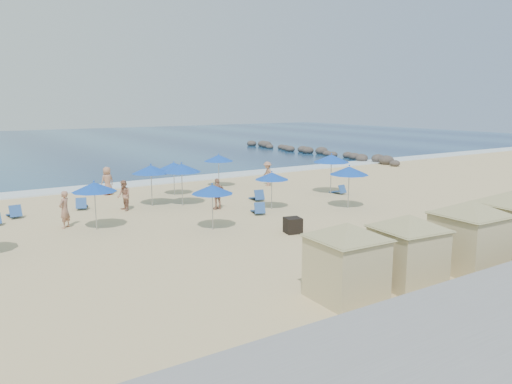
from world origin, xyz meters
TOP-DOWN VIEW (x-y plane):
  - ground at (0.00, 0.00)m, footprint 160.00×160.00m
  - ocean at (0.00, 55.00)m, footprint 160.00×80.00m
  - surf_line at (0.00, 15.50)m, footprint 160.00×2.50m
  - rock_jetty at (24.01, 24.90)m, footprint 2.56×26.66m
  - trash_bin at (0.34, -2.08)m, footprint 0.88×0.88m
  - cabana_0 at (-3.13, -9.30)m, footprint 4.30×4.30m
  - cabana_1 at (-0.57, -9.53)m, footprint 4.25×4.25m
  - cabana_2 at (2.43, -9.79)m, footprint 4.59×4.59m
  - cabana_3 at (5.29, -9.66)m, footprint 4.69×4.69m
  - umbrella_2 at (-7.19, 3.63)m, footprint 2.12×2.12m
  - umbrella_3 at (-2.86, 7.36)m, footprint 2.22×2.22m
  - umbrella_4 at (-1.29, 6.54)m, footprint 2.28×2.28m
  - umbrella_5 at (-2.52, 0.50)m, footprint 2.01×2.01m
  - umbrella_6 at (-0.33, 9.82)m, footprint 1.98×1.98m
  - umbrella_7 at (2.55, 2.78)m, footprint 1.94×1.94m
  - umbrella_8 at (3.67, 10.97)m, footprint 2.13×2.13m
  - umbrella_9 at (8.62, 4.54)m, footprint 2.41×2.41m
  - umbrella_10 at (6.35, 0.50)m, footprint 2.23×2.23m
  - beach_chair_1 at (-10.13, 8.57)m, footprint 0.67×1.37m
  - beach_chair_2 at (-6.57, 8.77)m, footprint 0.96×1.43m
  - beach_chair_3 at (1.20, 2.13)m, footprint 1.00×1.42m
  - beach_chair_4 at (3.23, 5.30)m, footprint 0.88×1.44m
  - beach_chair_5 at (9.07, 4.21)m, footprint 0.56×1.19m
  - beachgoer_0 at (-8.36, 4.83)m, footprint 0.78×0.78m
  - beachgoer_1 at (-4.66, 7.02)m, footprint 0.69×0.87m
  - beachgoer_2 at (-0.08, 4.40)m, footprint 1.09×0.52m
  - beachgoer_3 at (6.93, 9.54)m, footprint 0.81×1.23m
  - beachgoer_4 at (-3.95, 12.39)m, footprint 1.04×0.83m

SIDE VIEW (x-z plane):
  - ground at x=0.00m, z-range 0.00..0.00m
  - ocean at x=0.00m, z-range 0.00..0.06m
  - surf_line at x=0.00m, z-range 0.00..0.08m
  - beach_chair_5 at x=9.07m, z-range -0.10..0.55m
  - beach_chair_3 at x=1.20m, z-range -0.11..0.60m
  - beach_chair_2 at x=-6.57m, z-range -0.11..0.61m
  - beach_chair_1 at x=-10.13m, z-range -0.11..0.62m
  - beach_chair_4 at x=3.23m, z-range -0.11..0.62m
  - rock_jetty at x=24.01m, z-range -0.12..0.84m
  - trash_bin at x=0.34m, z-range 0.00..0.73m
  - beachgoer_1 at x=-4.66m, z-range 0.00..1.74m
  - beachgoer_3 at x=6.93m, z-range 0.00..1.78m
  - beachgoer_2 at x=-0.08m, z-range 0.00..1.80m
  - beachgoer_0 at x=-8.36m, z-range 0.00..1.83m
  - beachgoer_4 at x=-3.95m, z-range 0.00..1.87m
  - cabana_1 at x=-0.57m, z-range 0.19..2.87m
  - cabana_0 at x=-3.13m, z-range 0.20..2.90m
  - cabana_2 at x=2.43m, z-range 0.21..3.09m
  - cabana_3 at x=5.29m, z-range 0.21..3.16m
  - umbrella_7 at x=2.55m, z-range 0.81..3.02m
  - umbrella_6 at x=-0.33m, z-range 0.83..3.08m
  - umbrella_5 at x=-2.52m, z-range 0.84..3.12m
  - umbrella_2 at x=-7.19m, z-range 0.88..3.29m
  - umbrella_8 at x=3.67m, z-range 0.89..3.32m
  - umbrella_3 at x=-2.86m, z-range 0.93..3.46m
  - umbrella_10 at x=6.35m, z-range 0.93..3.47m
  - umbrella_4 at x=-1.29m, z-range 0.95..3.54m
  - umbrella_9 at x=8.62m, z-range 1.01..3.74m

